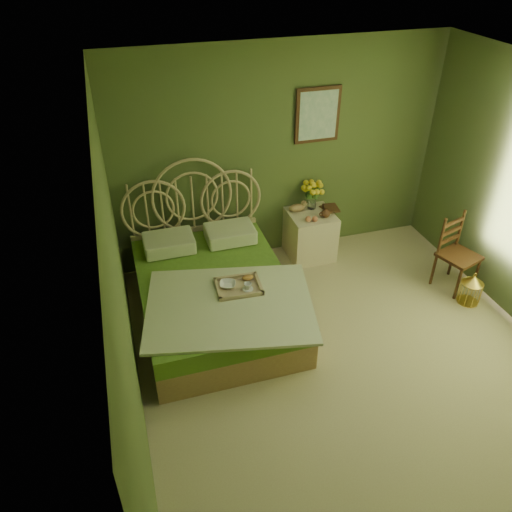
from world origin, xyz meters
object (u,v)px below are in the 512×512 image
object	(u,v)px
bed	(214,292)
birdcage	(471,289)
chair	(457,248)
nightstand	(310,230)

from	to	relation	value
bed	birdcage	size ratio (longest dim) A/B	6.42
bed	chair	bearing A→B (deg)	-4.98
birdcage	bed	bearing A→B (deg)	167.39
bed	chair	xyz separation A→B (m)	(2.80, -0.24, 0.18)
bed	nightstand	size ratio (longest dim) A/B	2.22
bed	nightstand	world-z (taller)	bed
nightstand	chair	bearing A→B (deg)	-37.56
birdcage	nightstand	bearing A→B (deg)	133.65
nightstand	chair	world-z (taller)	nightstand
bed	chair	distance (m)	2.81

